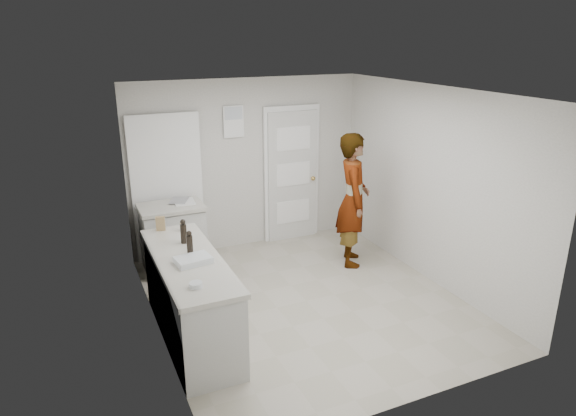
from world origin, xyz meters
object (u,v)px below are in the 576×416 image
oil_cruet_b (190,244)px  cake_mix_box (160,224)px  oil_cruet_a (183,232)px  egg_bowl (196,285)px  person (353,200)px  spice_jar (182,227)px  baking_dish (193,260)px

oil_cruet_b → cake_mix_box: bearing=98.5°
oil_cruet_a → egg_bowl: size_ratio=2.29×
person → oil_cruet_a: person is taller
egg_bowl → oil_cruet_a: bearing=82.1°
spice_jar → oil_cruet_b: oil_cruet_b is taller
egg_bowl → baking_dish: bearing=78.2°
person → egg_bowl: bearing=146.5°
person → baking_dish: 2.73m
baking_dish → egg_bowl: size_ratio=3.10×
cake_mix_box → baking_dish: cake_mix_box is taller
person → spice_jar: 2.40m
oil_cruet_a → oil_cruet_b: bearing=-94.0°
person → spice_jar: bearing=119.0°
person → oil_cruet_a: size_ratio=6.76×
oil_cruet_b → baking_dish: (-0.01, -0.15, -0.11)m
person → baking_dish: (-2.50, -1.09, 0.03)m
oil_cruet_a → baking_dish: oil_cruet_a is taller
person → oil_cruet_b: person is taller
oil_cruet_a → oil_cruet_b: size_ratio=0.96×
spice_jar → baking_dish: spice_jar is taller
cake_mix_box → egg_bowl: cake_mix_box is taller
baking_dish → oil_cruet_b: bearing=86.1°
spice_jar → oil_cruet_a: size_ratio=0.32×
oil_cruet_a → egg_bowl: oil_cruet_a is taller
person → egg_bowl: size_ratio=15.47×
cake_mix_box → oil_cruet_a: (0.16, -0.48, 0.05)m
spice_jar → oil_cruet_a: (-0.07, -0.38, 0.09)m
person → spice_jar: (-2.39, -0.17, 0.04)m
egg_bowl → person: bearing=31.6°
cake_mix_box → baking_dish: size_ratio=0.45×
cake_mix_box → baking_dish: bearing=-68.0°
person → spice_jar: person is taller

